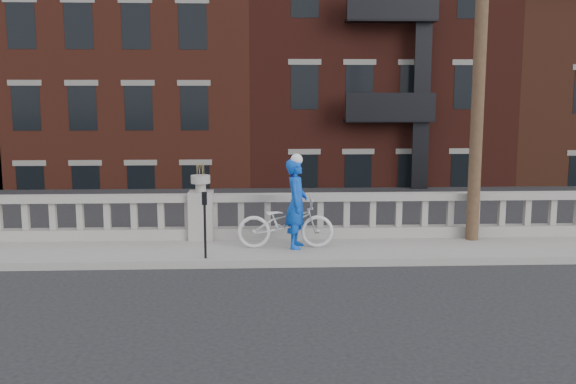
% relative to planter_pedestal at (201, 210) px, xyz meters
% --- Properties ---
extents(ground, '(120.00, 120.00, 0.00)m').
position_rel_planter_pedestal_xyz_m(ground, '(0.00, -3.95, -0.83)').
color(ground, black).
rests_on(ground, ground).
extents(sidewalk, '(32.00, 2.20, 0.15)m').
position_rel_planter_pedestal_xyz_m(sidewalk, '(0.00, -0.95, -0.76)').
color(sidewalk, gray).
rests_on(sidewalk, ground).
extents(balustrade, '(28.00, 0.34, 1.03)m').
position_rel_planter_pedestal_xyz_m(balustrade, '(0.00, 0.00, -0.19)').
color(balustrade, gray).
rests_on(balustrade, sidewalk).
extents(planter_pedestal, '(0.55, 0.55, 1.76)m').
position_rel_planter_pedestal_xyz_m(planter_pedestal, '(0.00, 0.00, 0.00)').
color(planter_pedestal, gray).
rests_on(planter_pedestal, sidewalk).
extents(lower_level, '(80.00, 44.00, 20.80)m').
position_rel_planter_pedestal_xyz_m(lower_level, '(0.56, 19.09, 1.80)').
color(lower_level, '#605E59').
rests_on(lower_level, ground).
extents(utility_pole, '(1.60, 0.28, 10.00)m').
position_rel_planter_pedestal_xyz_m(utility_pole, '(6.20, -0.35, 4.41)').
color(utility_pole, '#422D1E').
rests_on(utility_pole, sidewalk).
extents(parking_meter_c, '(0.10, 0.09, 1.36)m').
position_rel_planter_pedestal_xyz_m(parking_meter_c, '(0.24, -1.80, 0.17)').
color(parking_meter_c, black).
rests_on(parking_meter_c, sidewalk).
extents(bicycle, '(2.08, 0.73, 1.09)m').
position_rel_planter_pedestal_xyz_m(bicycle, '(1.90, -0.94, -0.14)').
color(bicycle, silver).
rests_on(bicycle, sidewalk).
extents(cyclist, '(0.59, 0.78, 1.93)m').
position_rel_planter_pedestal_xyz_m(cyclist, '(2.13, -0.95, 0.29)').
color(cyclist, '#0C43BD').
rests_on(cyclist, sidewalk).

